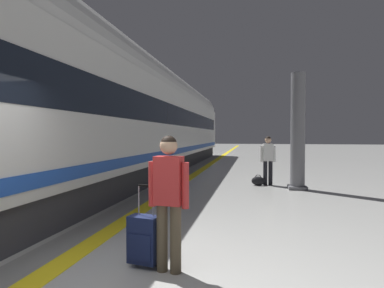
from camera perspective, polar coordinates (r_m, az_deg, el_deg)
The scene contains 8 objects.
safety_line_strip at distance 13.37m, azimuth 0.17°, elevation -5.62°, with size 0.36×80.00×0.01m, color yellow.
tactile_edge_band at distance 13.44m, azimuth -1.34°, elevation -5.59°, with size 0.68×80.00×0.01m, color slate.
high_speed_train at distance 12.15m, azimuth -11.62°, elevation 5.44°, with size 2.94×32.97×4.97m.
traveller_foreground at distance 3.96m, azimuth -4.16°, elevation -8.69°, with size 0.52×0.24×1.67m.
rolling_suitcase_foreground at distance 4.29m, azimuth -8.58°, elevation -16.39°, with size 0.41×0.29×1.04m.
passenger_near at distance 11.05m, azimuth 13.35°, elevation -2.23°, with size 0.51×0.24×1.64m.
duffel_bag_near at distance 11.00m, azimuth 11.68°, elevation -6.43°, with size 0.44×0.26×0.36m.
platform_pillar at distance 10.45m, azimuth 18.29°, elevation 1.75°, with size 0.56×0.56×3.60m.
Camera 1 is at (1.78, -3.03, 1.68)m, focal length 30.00 mm.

